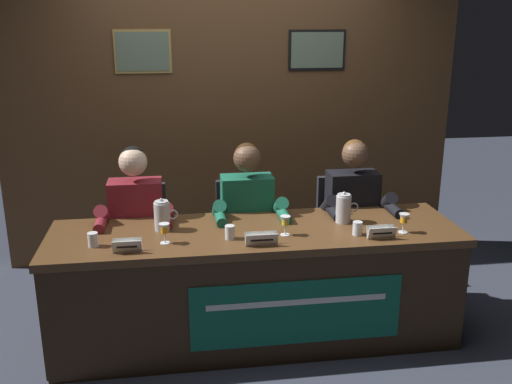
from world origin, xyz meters
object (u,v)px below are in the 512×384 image
(water_pitcher_right_side, at_px, (344,208))
(panelist_right, at_px, (355,212))
(water_cup_right, at_px, (357,229))
(nameplate_center, at_px, (262,239))
(chair_left, at_px, (140,250))
(panelist_center, at_px, (249,218))
(nameplate_right, at_px, (381,232))
(water_pitcher_left_side, at_px, (162,216))
(water_cup_left, at_px, (93,240))
(juice_glass_right, at_px, (404,220))
(juice_glass_left, at_px, (164,230))
(panelist_left, at_px, (136,223))
(juice_glass_center, at_px, (285,222))
(conference_table, at_px, (259,273))
(chair_right, at_px, (345,238))
(water_cup_center, at_px, (230,233))
(nameplate_left, at_px, (127,246))
(chair_center, at_px, (245,244))

(water_pitcher_right_side, bearing_deg, panelist_right, 58.97)
(water_cup_right, bearing_deg, nameplate_center, -172.04)
(chair_left, bearing_deg, panelist_right, -7.39)
(panelist_center, bearing_deg, nameplate_right, -40.09)
(water_pitcher_left_side, distance_m, water_pitcher_right_side, 1.17)
(water_cup_left, distance_m, juice_glass_right, 1.89)
(chair_left, height_order, juice_glass_right, chair_left)
(juice_glass_left, xyz_separation_m, panelist_center, (0.57, 0.50, -0.13))
(panelist_left, relative_size, water_cup_right, 14.40)
(panelist_center, bearing_deg, water_pitcher_right_side, -27.07)
(water_pitcher_left_side, bearing_deg, panelist_center, 25.20)
(chair_left, relative_size, panelist_center, 0.73)
(juice_glass_center, bearing_deg, water_cup_right, -7.71)
(conference_table, height_order, panelist_center, panelist_center)
(chair_left, relative_size, nameplate_center, 4.64)
(chair_right, xyz_separation_m, water_pitcher_right_side, (-0.18, -0.50, 0.42))
(nameplate_right, bearing_deg, water_cup_center, 172.03)
(panelist_center, bearing_deg, conference_table, -89.56)
(juice_glass_left, bearing_deg, panelist_left, 111.43)
(juice_glass_left, bearing_deg, water_cup_center, 2.30)
(panelist_center, distance_m, water_pitcher_left_side, 0.66)
(panelist_right, xyz_separation_m, nameplate_right, (-0.04, -0.62, 0.08))
(conference_table, bearing_deg, nameplate_left, -168.85)
(water_cup_right, bearing_deg, chair_left, 151.87)
(water_cup_left, bearing_deg, panelist_left, 66.16)
(juice_glass_center, height_order, panelist_right, panelist_right)
(conference_table, bearing_deg, water_pitcher_left_side, 162.63)
(nameplate_right, xyz_separation_m, water_pitcher_right_side, (-0.15, 0.32, 0.05))
(panelist_center, relative_size, nameplate_right, 7.01)
(chair_center, relative_size, juice_glass_center, 7.23)
(chair_left, xyz_separation_m, water_cup_center, (0.59, -0.69, 0.36))
(chair_center, bearing_deg, chair_right, 0.00)
(water_cup_center, height_order, water_cup_right, same)
(panelist_left, xyz_separation_m, water_cup_right, (1.38, -0.54, 0.08))
(water_cup_right, bearing_deg, water_pitcher_right_side, 94.87)
(nameplate_center, relative_size, water_pitcher_right_side, 0.92)
(conference_table, xyz_separation_m, panelist_left, (-0.77, 0.46, 0.21))
(juice_glass_right, height_order, water_pitcher_right_side, water_pitcher_right_side)
(nameplate_center, distance_m, nameplate_right, 0.74)
(chair_left, height_order, nameplate_center, chair_left)
(panelist_right, bearing_deg, nameplate_left, -158.40)
(chair_center, distance_m, nameplate_right, 1.15)
(panelist_left, distance_m, nameplate_center, 0.99)
(juice_glass_center, xyz_separation_m, juice_glass_right, (0.74, -0.06, 0.00))
(chair_left, relative_size, chair_right, 1.00)
(water_cup_left, height_order, juice_glass_right, juice_glass_right)
(water_cup_left, bearing_deg, water_pitcher_right_side, 7.04)
(nameplate_left, xyz_separation_m, water_cup_left, (-0.20, 0.12, -0.00))
(water_cup_left, bearing_deg, chair_center, 35.12)
(juice_glass_left, relative_size, juice_glass_right, 1.00)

